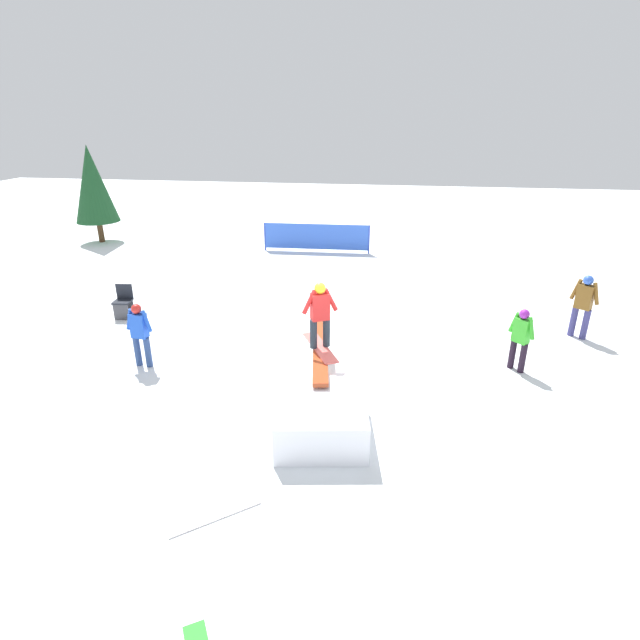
{
  "coord_description": "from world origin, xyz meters",
  "views": [
    {
      "loc": [
        -8.78,
        -1.33,
        5.13
      ],
      "look_at": [
        0.0,
        0.0,
        1.41
      ],
      "focal_mm": 28.0,
      "sensor_mm": 36.0,
      "label": 1
    }
  ],
  "objects_px": {
    "rail_feature": "(320,353)",
    "folding_chair": "(124,302)",
    "main_rider_on_rail": "(320,317)",
    "pine_tree_near": "(93,184)",
    "bystander_green": "(521,337)",
    "loose_snowboard_white": "(214,514)",
    "bystander_brown": "(583,303)",
    "bystander_blue": "(140,332)"
  },
  "relations": [
    {
      "from": "bystander_blue",
      "to": "bystander_green",
      "type": "bearing_deg",
      "value": -166.1
    },
    {
      "from": "main_rider_on_rail",
      "to": "bystander_brown",
      "type": "distance_m",
      "value": 6.74
    },
    {
      "from": "main_rider_on_rail",
      "to": "bystander_green",
      "type": "distance_m",
      "value": 4.3
    },
    {
      "from": "bystander_brown",
      "to": "rail_feature",
      "type": "bearing_deg",
      "value": 65.81
    },
    {
      "from": "bystander_brown",
      "to": "pine_tree_near",
      "type": "xyz_separation_m",
      "value": [
        7.25,
        16.88,
        1.5
      ]
    },
    {
      "from": "bystander_green",
      "to": "pine_tree_near",
      "type": "bearing_deg",
      "value": 14.26
    },
    {
      "from": "bystander_green",
      "to": "pine_tree_near",
      "type": "height_order",
      "value": "pine_tree_near"
    },
    {
      "from": "rail_feature",
      "to": "pine_tree_near",
      "type": "relative_size",
      "value": 0.71
    },
    {
      "from": "bystander_blue",
      "to": "bystander_green",
      "type": "height_order",
      "value": "bystander_blue"
    },
    {
      "from": "loose_snowboard_white",
      "to": "folding_chair",
      "type": "height_order",
      "value": "folding_chair"
    },
    {
      "from": "loose_snowboard_white",
      "to": "bystander_green",
      "type": "bearing_deg",
      "value": 6.68
    },
    {
      "from": "bystander_brown",
      "to": "bystander_green",
      "type": "xyz_separation_m",
      "value": [
        -1.98,
        1.84,
        -0.11
      ]
    },
    {
      "from": "bystander_brown",
      "to": "bystander_blue",
      "type": "relative_size",
      "value": 1.1
    },
    {
      "from": "bystander_blue",
      "to": "folding_chair",
      "type": "xyz_separation_m",
      "value": [
        2.56,
        1.83,
        -0.39
      ]
    },
    {
      "from": "loose_snowboard_white",
      "to": "pine_tree_near",
      "type": "bearing_deg",
      "value": 86.96
    },
    {
      "from": "pine_tree_near",
      "to": "bystander_brown",
      "type": "bearing_deg",
      "value": -113.24
    },
    {
      "from": "main_rider_on_rail",
      "to": "bystander_green",
      "type": "xyz_separation_m",
      "value": [
        1.23,
        -4.06,
        -0.7
      ]
    },
    {
      "from": "main_rider_on_rail",
      "to": "bystander_blue",
      "type": "relative_size",
      "value": 0.99
    },
    {
      "from": "main_rider_on_rail",
      "to": "loose_snowboard_white",
      "type": "xyz_separation_m",
      "value": [
        -3.76,
        0.91,
        -1.47
      ]
    },
    {
      "from": "loose_snowboard_white",
      "to": "folding_chair",
      "type": "bearing_deg",
      "value": 88.18
    },
    {
      "from": "loose_snowboard_white",
      "to": "rail_feature",
      "type": "bearing_deg",
      "value": 37.99
    },
    {
      "from": "bystander_green",
      "to": "folding_chair",
      "type": "height_order",
      "value": "bystander_green"
    },
    {
      "from": "main_rider_on_rail",
      "to": "folding_chair",
      "type": "bearing_deg",
      "value": 37.46
    },
    {
      "from": "rail_feature",
      "to": "pine_tree_near",
      "type": "bearing_deg",
      "value": 37.38
    },
    {
      "from": "main_rider_on_rail",
      "to": "folding_chair",
      "type": "xyz_separation_m",
      "value": [
        2.77,
        5.74,
        -1.06
      ]
    },
    {
      "from": "rail_feature",
      "to": "bystander_brown",
      "type": "xyz_separation_m",
      "value": [
        3.21,
        -5.9,
        0.19
      ]
    },
    {
      "from": "main_rider_on_rail",
      "to": "pine_tree_near",
      "type": "distance_m",
      "value": 15.19
    },
    {
      "from": "rail_feature",
      "to": "bystander_green",
      "type": "height_order",
      "value": "bystander_green"
    },
    {
      "from": "main_rider_on_rail",
      "to": "bystander_brown",
      "type": "xyz_separation_m",
      "value": [
        3.21,
        -5.9,
        -0.59
      ]
    },
    {
      "from": "rail_feature",
      "to": "folding_chair",
      "type": "bearing_deg",
      "value": 55.27
    },
    {
      "from": "rail_feature",
      "to": "bystander_green",
      "type": "distance_m",
      "value": 4.25
    },
    {
      "from": "bystander_green",
      "to": "bystander_brown",
      "type": "bearing_deg",
      "value": -86.96
    },
    {
      "from": "rail_feature",
      "to": "main_rider_on_rail",
      "type": "bearing_deg",
      "value": 0.0
    },
    {
      "from": "main_rider_on_rail",
      "to": "bystander_blue",
      "type": "distance_m",
      "value": 3.98
    },
    {
      "from": "folding_chair",
      "to": "pine_tree_near",
      "type": "relative_size",
      "value": 0.22
    },
    {
      "from": "folding_chair",
      "to": "bystander_blue",
      "type": "bearing_deg",
      "value": -60.33
    },
    {
      "from": "main_rider_on_rail",
      "to": "loose_snowboard_white",
      "type": "bearing_deg",
      "value": 139.5
    },
    {
      "from": "bystander_green",
      "to": "loose_snowboard_white",
      "type": "bearing_deg",
      "value": 90.82
    },
    {
      "from": "main_rider_on_rail",
      "to": "folding_chair",
      "type": "height_order",
      "value": "main_rider_on_rail"
    },
    {
      "from": "bystander_blue",
      "to": "loose_snowboard_white",
      "type": "xyz_separation_m",
      "value": [
        -3.96,
        -3.0,
        -0.79
      ]
    },
    {
      "from": "rail_feature",
      "to": "folding_chair",
      "type": "relative_size",
      "value": 3.18
    },
    {
      "from": "bystander_brown",
      "to": "bystander_blue",
      "type": "distance_m",
      "value": 10.26
    }
  ]
}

